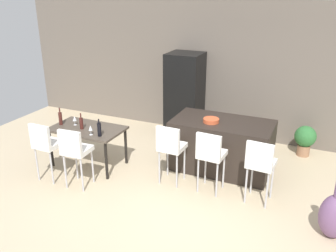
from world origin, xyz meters
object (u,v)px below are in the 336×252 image
Objects in this scene: dining_chair_far at (75,149)px; wine_glass_middle at (90,128)px; dining_chair_near at (46,143)px; bar_chair_left at (171,145)px; wine_bottle_left at (60,118)px; refrigerator at (185,96)px; bar_chair_right at (260,162)px; wine_bottle_far at (81,123)px; fruit_bowl at (211,120)px; bar_chair_middle at (211,153)px; kitchen_island at (221,145)px; potted_plant at (305,138)px; wine_bottle_end at (99,129)px; floor_vase at (334,216)px; dining_table at (87,132)px; wine_glass_right at (75,119)px.

dining_chair_far is 6.03× the size of wine_glass_middle.
bar_chair_left is at bearing 21.03° from dining_chair_near.
wine_bottle_left is 2.67m from refrigerator.
wine_bottle_far is at bearing -178.61° from bar_chair_right.
bar_chair_middle is at bearing -72.06° from fruit_bowl.
bar_chair_left is 2.15m from refrigerator.
bar_chair_middle is 2.11m from wine_glass_middle.
kitchen_island is 1.67× the size of bar_chair_left.
wine_bottle_end is at bearing -144.52° from potted_plant.
bar_chair_right is at bearing 14.91° from dining_chair_far.
floor_vase is (3.90, 0.34, -0.37)m from dining_chair_far.
dining_table is 7.56× the size of wine_glass_middle.
potted_plant is at bearing 29.54° from dining_table.
wine_bottle_far is at bearing -177.43° from bar_chair_left.
bar_chair_left is 1.26× the size of floor_vase.
dining_table is at bearing -159.40° from kitchen_island.
wine_bottle_far is at bearing 163.00° from wine_bottle_end.
wine_glass_middle reaches higher than potted_plant.
wine_bottle_end reaches higher than wine_bottle_far.
wine_glass_right is at bearing 178.98° from bar_chair_left.
potted_plant is at bearing 40.15° from dining_chair_far.
wine_bottle_far is (0.48, -0.02, -0.01)m from wine_bottle_left.
wine_bottle_end reaches higher than dining_chair_near.
kitchen_island is 1.67× the size of bar_chair_middle.
wine_bottle_far is 0.26m from wine_glass_right.
dining_table is 2.25m from fruit_bowl.
dining_chair_near is 0.73m from wine_bottle_far.
bar_chair_right is at bearing -0.01° from dining_table.
dining_table is 0.81m from dining_chair_near.
fruit_bowl is (1.85, 0.97, 0.09)m from wine_glass_middle.
wine_bottle_left is 0.98m from wine_bottle_end.
wine_glass_right is (-3.41, 0.03, 0.17)m from bar_chair_right.
bar_chair_left is 3.52× the size of wine_bottle_far.
dining_chair_near is 3.52× the size of wine_bottle_far.
bar_chair_middle is 2.34m from dining_table.
potted_plant is at bearing 30.07° from wine_bottle_far.
bar_chair_middle is at bearing 6.47° from wine_glass_middle.
wine_bottle_end is at bearing -150.19° from fruit_bowl.
kitchen_island is 1.09m from bar_chair_left.
wine_bottle_left reaches higher than dining_chair_near.
dining_chair_far is 1.71× the size of potted_plant.
bar_chair_left reaches higher than potted_plant.
wine_glass_right is (-0.29, 0.03, 0.20)m from dining_table.
wine_glass_right is at bearing 179.25° from bar_chair_middle.
fruit_bowl reaches higher than dining_table.
dining_table is at bearing -6.76° from wine_glass_right.
dining_chair_near is at bearing -144.42° from potted_plant.
kitchen_island is at bearing 30.26° from wine_bottle_end.
wine_bottle_far is 0.51m from wine_bottle_end.
wine_bottle_end is at bearing 4.03° from wine_glass_middle.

